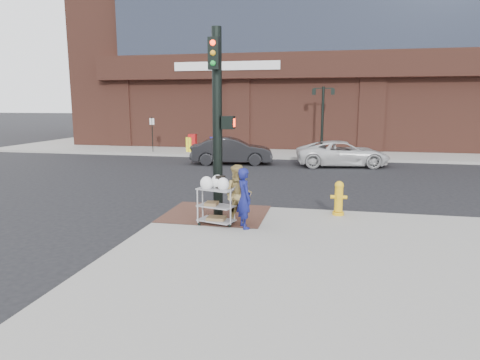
% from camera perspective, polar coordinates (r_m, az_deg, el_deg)
% --- Properties ---
extents(ground, '(220.00, 220.00, 0.00)m').
position_cam_1_polar(ground, '(11.09, -1.45, -6.62)').
color(ground, black).
rests_on(ground, ground).
extents(sidewalk_far, '(65.00, 36.00, 0.15)m').
position_cam_1_polar(sidewalk_far, '(43.62, 25.20, 5.18)').
color(sidewalk_far, gray).
rests_on(sidewalk_far, ground).
extents(brick_curb_ramp, '(2.80, 2.40, 0.01)m').
position_cam_1_polar(brick_curb_ramp, '(12.03, -3.26, -4.51)').
color(brick_curb_ramp, '#4A2D22').
rests_on(brick_curb_ramp, sidewalk_near).
extents(lamp_post, '(1.32, 0.22, 4.00)m').
position_cam_1_polar(lamp_post, '(26.34, 10.96, 8.79)').
color(lamp_post, black).
rests_on(lamp_post, sidewalk_far).
extents(parking_sign, '(0.05, 0.05, 2.20)m').
position_cam_1_polar(parking_sign, '(27.66, -11.61, 6.00)').
color(parking_sign, black).
rests_on(parking_sign, sidewalk_far).
extents(traffic_signal_pole, '(0.61, 0.51, 5.00)m').
position_cam_1_polar(traffic_signal_pole, '(11.48, -2.97, 8.31)').
color(traffic_signal_pole, black).
rests_on(traffic_signal_pole, sidewalk_near).
extents(woman_blue, '(0.59, 0.66, 1.51)m').
position_cam_1_polar(woman_blue, '(10.53, 0.58, -2.44)').
color(woman_blue, navy).
rests_on(woman_blue, sidewalk_near).
extents(pedestrian_tan, '(0.88, 0.76, 1.55)m').
position_cam_1_polar(pedestrian_tan, '(10.73, -0.21, -2.07)').
color(pedestrian_tan, '#9F874B').
rests_on(pedestrian_tan, sidewalk_near).
extents(sedan_dark, '(4.49, 2.28, 1.41)m').
position_cam_1_polar(sedan_dark, '(22.65, -1.13, 3.91)').
color(sedan_dark, black).
rests_on(sedan_dark, ground).
extents(minivan_white, '(4.97, 2.92, 1.30)m').
position_cam_1_polar(minivan_white, '(22.52, 13.50, 3.44)').
color(minivan_white, silver).
rests_on(minivan_white, ground).
extents(utility_cart, '(1.02, 0.74, 1.27)m').
position_cam_1_polar(utility_cart, '(10.88, -3.20, -3.01)').
color(utility_cart, gray).
rests_on(utility_cart, sidewalk_near).
extents(fire_hydrant, '(0.45, 0.31, 0.96)m').
position_cam_1_polar(fire_hydrant, '(12.11, 13.03, -2.31)').
color(fire_hydrant, gold).
rests_on(fire_hydrant, sidewalk_near).
extents(newsbox_red, '(0.48, 0.44, 1.11)m').
position_cam_1_polar(newsbox_red, '(27.29, -6.34, 4.94)').
color(newsbox_red, '#A91313').
rests_on(newsbox_red, sidewalk_far).
extents(newsbox_yellow, '(0.49, 0.47, 0.92)m').
position_cam_1_polar(newsbox_yellow, '(27.30, -6.68, 4.73)').
color(newsbox_yellow, '#FFF81C').
rests_on(newsbox_yellow, sidewalk_far).
extents(newsbox_blue, '(0.50, 0.48, 0.94)m').
position_cam_1_polar(newsbox_blue, '(27.11, -3.59, 4.76)').
color(newsbox_blue, '#161792').
rests_on(newsbox_blue, sidewalk_far).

